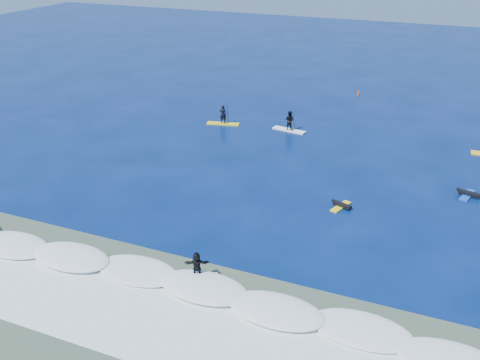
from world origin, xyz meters
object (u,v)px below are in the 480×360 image
at_px(wave_surfer, 197,266).
at_px(prone_paddler_far, 468,194).
at_px(sup_paddler_left, 223,117).
at_px(prone_paddler_near, 341,206).
at_px(sup_paddler_center, 289,122).
at_px(marker_buoy, 358,93).

bearing_deg(wave_surfer, prone_paddler_far, 26.41).
height_order(sup_paddler_left, wave_surfer, sup_paddler_left).
bearing_deg(prone_paddler_near, sup_paddler_center, 50.52).
relative_size(sup_paddler_center, prone_paddler_far, 1.50).
relative_size(sup_paddler_left, prone_paddler_near, 1.64).
bearing_deg(sup_paddler_center, marker_buoy, 84.30).
height_order(sup_paddler_left, prone_paddler_near, sup_paddler_left).
bearing_deg(sup_paddler_left, prone_paddler_far, -30.47).
bearing_deg(prone_paddler_near, sup_paddler_left, 68.69).
xyz_separation_m(sup_paddler_left, prone_paddler_near, (13.93, -11.91, -0.54)).
distance_m(prone_paddler_far, marker_buoy, 24.34).
distance_m(prone_paddler_far, wave_surfer, 20.36).
height_order(prone_paddler_far, marker_buoy, marker_buoy).
distance_m(prone_paddler_near, marker_buoy, 26.60).
xyz_separation_m(sup_paddler_left, wave_surfer, (8.80, -22.73, 0.19)).
bearing_deg(wave_surfer, sup_paddler_left, 86.58).
height_order(sup_paddler_left, prone_paddler_far, sup_paddler_left).
bearing_deg(prone_paddler_near, wave_surfer, 173.81).
xyz_separation_m(wave_surfer, marker_buoy, (1.00, 37.09, -0.60)).
relative_size(sup_paddler_center, prone_paddler_near, 1.64).
bearing_deg(prone_paddler_near, prone_paddler_far, -37.73).
bearing_deg(sup_paddler_center, sup_paddler_left, -164.22).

